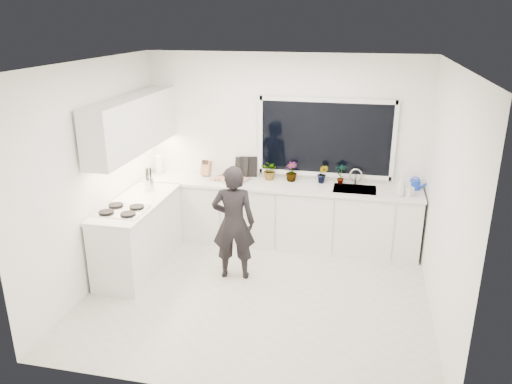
# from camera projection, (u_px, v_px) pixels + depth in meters

# --- Properties ---
(floor) EXTENTS (4.00, 3.50, 0.02)m
(floor) POSITION_uv_depth(u_px,v_px,m) (258.00, 294.00, 6.02)
(floor) COLOR beige
(floor) RESTS_ON ground
(wall_back) EXTENTS (4.00, 0.02, 2.70)m
(wall_back) POSITION_uv_depth(u_px,v_px,m) (283.00, 149.00, 7.19)
(wall_back) COLOR white
(wall_back) RESTS_ON ground
(wall_left) EXTENTS (0.02, 3.50, 2.70)m
(wall_left) POSITION_uv_depth(u_px,v_px,m) (94.00, 176.00, 5.98)
(wall_left) COLOR white
(wall_left) RESTS_ON ground
(wall_right) EXTENTS (0.02, 3.50, 2.70)m
(wall_right) POSITION_uv_depth(u_px,v_px,m) (447.00, 201.00, 5.17)
(wall_right) COLOR white
(wall_right) RESTS_ON ground
(ceiling) EXTENTS (4.00, 3.50, 0.02)m
(ceiling) POSITION_uv_depth(u_px,v_px,m) (258.00, 62.00, 5.12)
(ceiling) COLOR white
(ceiling) RESTS_ON wall_back
(window) EXTENTS (1.80, 0.02, 1.00)m
(window) POSITION_uv_depth(u_px,v_px,m) (326.00, 138.00, 6.97)
(window) COLOR black
(window) RESTS_ON wall_back
(base_cabinets_back) EXTENTS (3.92, 0.58, 0.88)m
(base_cabinets_back) POSITION_uv_depth(u_px,v_px,m) (279.00, 215.00, 7.21)
(base_cabinets_back) COLOR white
(base_cabinets_back) RESTS_ON floor
(base_cabinets_left) EXTENTS (0.58, 1.60, 0.88)m
(base_cabinets_left) POSITION_uv_depth(u_px,v_px,m) (139.00, 236.00, 6.53)
(base_cabinets_left) COLOR white
(base_cabinets_left) RESTS_ON floor
(countertop_back) EXTENTS (3.94, 0.62, 0.04)m
(countertop_back) POSITION_uv_depth(u_px,v_px,m) (279.00, 185.00, 7.05)
(countertop_back) COLOR silver
(countertop_back) RESTS_ON base_cabinets_back
(countertop_left) EXTENTS (0.62, 1.60, 0.04)m
(countertop_left) POSITION_uv_depth(u_px,v_px,m) (136.00, 203.00, 6.38)
(countertop_left) COLOR silver
(countertop_left) RESTS_ON base_cabinets_left
(upper_cabinets) EXTENTS (0.34, 2.10, 0.70)m
(upper_cabinets) POSITION_uv_depth(u_px,v_px,m) (133.00, 124.00, 6.41)
(upper_cabinets) COLOR white
(upper_cabinets) RESTS_ON wall_left
(sink) EXTENTS (0.58, 0.42, 0.14)m
(sink) POSITION_uv_depth(u_px,v_px,m) (354.00, 192.00, 6.86)
(sink) COLOR silver
(sink) RESTS_ON countertop_back
(faucet) EXTENTS (0.03, 0.03, 0.22)m
(faucet) POSITION_uv_depth(u_px,v_px,m) (356.00, 177.00, 6.99)
(faucet) COLOR silver
(faucet) RESTS_ON countertop_back
(stovetop) EXTENTS (0.56, 0.48, 0.03)m
(stovetop) POSITION_uv_depth(u_px,v_px,m) (122.00, 210.00, 6.05)
(stovetop) COLOR black
(stovetop) RESTS_ON countertop_left
(person) EXTENTS (0.59, 0.43, 1.48)m
(person) POSITION_uv_depth(u_px,v_px,m) (233.00, 223.00, 6.18)
(person) COLOR black
(person) RESTS_ON floor
(pizza_tray) EXTENTS (0.60, 0.51, 0.03)m
(pizza_tray) POSITION_uv_depth(u_px,v_px,m) (230.00, 180.00, 7.16)
(pizza_tray) COLOR silver
(pizza_tray) RESTS_ON countertop_back
(pizza) EXTENTS (0.54, 0.45, 0.01)m
(pizza) POSITION_uv_depth(u_px,v_px,m) (230.00, 179.00, 7.16)
(pizza) COLOR red
(pizza) RESTS_ON pizza_tray
(watering_can) EXTENTS (0.17, 0.17, 0.13)m
(watering_can) POSITION_uv_depth(u_px,v_px,m) (415.00, 185.00, 6.80)
(watering_can) COLOR #1538C5
(watering_can) RESTS_ON countertop_back
(paper_towel_roll) EXTENTS (0.12, 0.12, 0.26)m
(paper_towel_roll) POSITION_uv_depth(u_px,v_px,m) (159.00, 165.00, 7.47)
(paper_towel_roll) COLOR silver
(paper_towel_roll) RESTS_ON countertop_back
(knife_block) EXTENTS (0.14, 0.12, 0.22)m
(knife_block) POSITION_uv_depth(u_px,v_px,m) (206.00, 169.00, 7.37)
(knife_block) COLOR brown
(knife_block) RESTS_ON countertop_back
(utensil_crock) EXTENTS (0.17, 0.17, 0.16)m
(utensil_crock) POSITION_uv_depth(u_px,v_px,m) (149.00, 185.00, 6.76)
(utensil_crock) COLOR silver
(utensil_crock) RESTS_ON countertop_left
(picture_frame_large) EXTENTS (0.22, 0.08, 0.28)m
(picture_frame_large) POSITION_uv_depth(u_px,v_px,m) (242.00, 167.00, 7.35)
(picture_frame_large) COLOR black
(picture_frame_large) RESTS_ON countertop_back
(picture_frame_small) EXTENTS (0.25, 0.06, 0.30)m
(picture_frame_small) POSITION_uv_depth(u_px,v_px,m) (248.00, 167.00, 7.32)
(picture_frame_small) COLOR black
(picture_frame_small) RESTS_ON countertop_back
(herb_plants) EXTENTS (1.25, 0.29, 0.30)m
(herb_plants) POSITION_uv_depth(u_px,v_px,m) (294.00, 172.00, 7.11)
(herb_plants) COLOR #26662D
(herb_plants) RESTS_ON countertop_back
(soap_bottles) EXTENTS (0.24, 0.14, 0.28)m
(soap_bottles) POSITION_uv_depth(u_px,v_px,m) (404.00, 187.00, 6.53)
(soap_bottles) COLOR #D8BF66
(soap_bottles) RESTS_ON countertop_back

